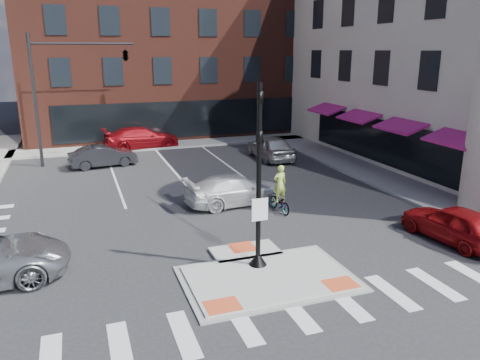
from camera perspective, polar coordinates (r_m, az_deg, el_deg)
name	(u,v)px	position (r m, az deg, el deg)	size (l,w,h in m)	color
ground	(262,273)	(15.63, 2.73, -11.23)	(120.00, 120.00, 0.00)	#28282B
refuge_island	(265,275)	(15.39, 3.10, -11.47)	(5.40, 4.65, 0.13)	gray
sidewalk_e	(367,171)	(28.86, 15.20, 1.08)	(3.00, 24.00, 0.15)	gray
sidewalk_n	(191,143)	(36.54, -5.98, 4.54)	(26.00, 3.00, 0.15)	gray
building_n	(163,41)	(45.64, -9.38, 16.37)	(24.40, 18.40, 15.50)	#55241A
building_far_left	(81,66)	(64.93, -18.83, 13.02)	(10.00, 12.00, 10.00)	slate
building_far_right	(177,57)	(68.41, -7.67, 14.62)	(12.00, 12.00, 12.00)	brown
signal_pole	(259,201)	(15.06, 2.28, -2.57)	(0.60, 0.60, 5.98)	black
mast_arm_signal	(102,64)	(30.95, -16.52, 13.44)	(6.10, 2.24, 8.00)	black
red_sedan	(455,224)	(19.49, 24.70, -4.86)	(1.69, 4.19, 1.43)	maroon
white_pickup	(236,190)	(21.97, -0.49, -1.18)	(1.97, 4.84, 1.41)	silver
bg_car_dark	(103,156)	(30.25, -16.35, 2.81)	(1.42, 4.07, 1.34)	#242328
bg_car_silver	(271,147)	(31.11, 3.74, 4.03)	(1.93, 4.79, 1.63)	#9EA1A5
bg_car_red	(141,138)	(35.23, -11.92, 5.06)	(2.23, 5.48, 1.59)	maroon
cyclist	(280,196)	(21.00, 4.86, -1.97)	(0.71, 1.74, 2.16)	#3F3F44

